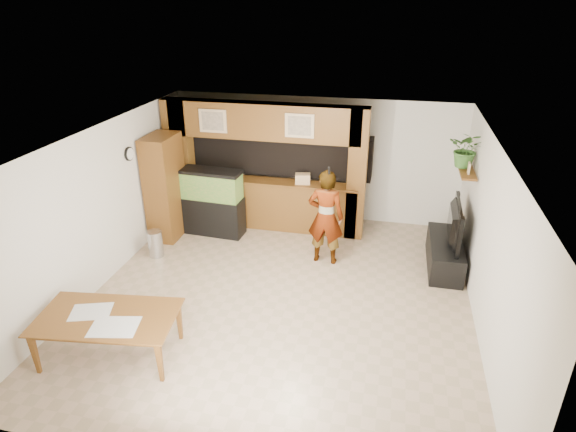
% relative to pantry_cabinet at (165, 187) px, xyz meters
% --- Properties ---
extents(floor, '(6.50, 6.50, 0.00)m').
position_rel_pantry_cabinet_xyz_m(floor, '(2.70, -1.66, -1.03)').
color(floor, tan).
rests_on(floor, ground).
extents(ceiling, '(6.50, 6.50, 0.00)m').
position_rel_pantry_cabinet_xyz_m(ceiling, '(2.70, -1.66, 1.57)').
color(ceiling, white).
rests_on(ceiling, wall_back).
extents(wall_back, '(6.00, 0.00, 6.00)m').
position_rel_pantry_cabinet_xyz_m(wall_back, '(2.70, 1.59, 0.27)').
color(wall_back, silver).
rests_on(wall_back, floor).
extents(wall_left, '(0.00, 6.50, 6.50)m').
position_rel_pantry_cabinet_xyz_m(wall_left, '(-0.30, -1.66, 0.27)').
color(wall_left, silver).
rests_on(wall_left, floor).
extents(wall_right, '(0.00, 6.50, 6.50)m').
position_rel_pantry_cabinet_xyz_m(wall_right, '(5.70, -1.66, 0.27)').
color(wall_right, silver).
rests_on(wall_right, floor).
extents(partition, '(4.20, 0.99, 2.60)m').
position_rel_pantry_cabinet_xyz_m(partition, '(1.75, 0.98, 0.28)').
color(partition, brown).
rests_on(partition, floor).
extents(wall_clock, '(0.05, 0.25, 0.25)m').
position_rel_pantry_cabinet_xyz_m(wall_clock, '(-0.27, -0.66, 0.87)').
color(wall_clock, black).
rests_on(wall_clock, wall_left).
extents(wall_shelf, '(0.25, 0.90, 0.04)m').
position_rel_pantry_cabinet_xyz_m(wall_shelf, '(5.55, 0.29, 0.67)').
color(wall_shelf, brown).
rests_on(wall_shelf, wall_right).
extents(pantry_cabinet, '(0.52, 0.85, 2.07)m').
position_rel_pantry_cabinet_xyz_m(pantry_cabinet, '(0.00, 0.00, 0.00)').
color(pantry_cabinet, brown).
rests_on(pantry_cabinet, floor).
extents(trash_can, '(0.28, 0.28, 0.50)m').
position_rel_pantry_cabinet_xyz_m(trash_can, '(0.13, -0.86, -0.78)').
color(trash_can, '#B2B2B7').
rests_on(trash_can, floor).
extents(aquarium, '(1.22, 0.46, 1.36)m').
position_rel_pantry_cabinet_xyz_m(aquarium, '(0.85, 0.29, -0.37)').
color(aquarium, black).
rests_on(aquarium, floor).
extents(tv_stand, '(0.56, 1.52, 0.51)m').
position_rel_pantry_cabinet_xyz_m(tv_stand, '(5.35, -0.08, -0.78)').
color(tv_stand, black).
rests_on(tv_stand, floor).
extents(television, '(0.20, 1.26, 0.72)m').
position_rel_pantry_cabinet_xyz_m(television, '(5.35, -0.08, -0.17)').
color(television, black).
rests_on(television, tv_stand).
extents(photo_frame, '(0.03, 0.14, 0.19)m').
position_rel_pantry_cabinet_xyz_m(photo_frame, '(5.55, 0.11, 0.78)').
color(photo_frame, tan).
rests_on(photo_frame, wall_shelf).
extents(potted_plant, '(0.72, 0.68, 0.64)m').
position_rel_pantry_cabinet_xyz_m(potted_plant, '(5.52, 0.45, 1.01)').
color(potted_plant, '#376629').
rests_on(potted_plant, wall_shelf).
extents(person, '(0.66, 0.45, 1.76)m').
position_rel_pantry_cabinet_xyz_m(person, '(3.23, -0.35, -0.15)').
color(person, tan).
rests_on(person, floor).
extents(microphone, '(0.04, 0.10, 0.16)m').
position_rel_pantry_cabinet_xyz_m(microphone, '(3.28, -0.51, 0.77)').
color(microphone, black).
rests_on(microphone, person).
extents(dining_table, '(1.93, 1.24, 0.64)m').
position_rel_pantry_cabinet_xyz_m(dining_table, '(0.82, -3.54, -0.71)').
color(dining_table, brown).
rests_on(dining_table, floor).
extents(newspaper_a, '(0.61, 0.52, 0.01)m').
position_rel_pantry_cabinet_xyz_m(newspaper_a, '(0.56, -3.47, -0.39)').
color(newspaper_a, silver).
rests_on(newspaper_a, dining_table).
extents(newspaper_b, '(0.67, 0.55, 0.01)m').
position_rel_pantry_cabinet_xyz_m(newspaper_b, '(1.04, -3.69, -0.39)').
color(newspaper_b, silver).
rests_on(newspaper_b, dining_table).
extents(counter_box, '(0.33, 0.25, 0.20)m').
position_rel_pantry_cabinet_xyz_m(counter_box, '(2.58, 0.79, 0.10)').
color(counter_box, tan).
rests_on(counter_box, partition).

